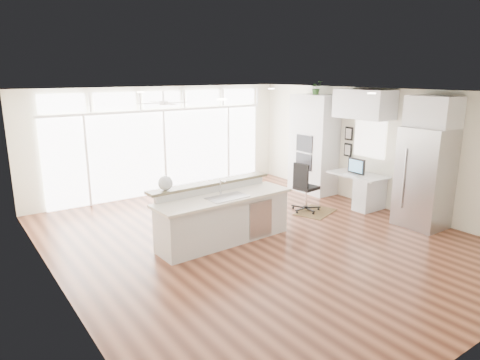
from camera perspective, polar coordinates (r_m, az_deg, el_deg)
floor at (r=8.11m, az=2.47°, el=-7.86°), size 7.00×8.00×0.02m
ceiling at (r=7.53m, az=2.69°, el=11.64°), size 7.00×8.00×0.02m
wall_back at (r=11.08m, az=-10.29°, el=5.20°), size 7.00×0.04×2.70m
wall_left at (r=6.26m, az=-23.62°, el=-2.59°), size 0.04×8.00×2.70m
wall_right at (r=10.20m, az=18.31°, el=3.95°), size 0.04×8.00×2.70m
glass_wall at (r=11.08m, az=-10.09°, el=3.63°), size 5.80×0.06×2.08m
transom_row at (r=10.92m, az=-10.39°, el=10.50°), size 5.90×0.06×0.40m
desk_window at (r=10.32m, az=16.93°, el=5.29°), size 0.04×0.85×0.85m
ceiling_fan at (r=9.67m, az=-10.20°, el=10.67°), size 1.16×1.16×0.32m
recessed_lights at (r=7.69m, az=1.75°, el=11.55°), size 3.40×3.00×0.02m
oven_cabinet at (r=11.13m, az=9.80°, el=4.73°), size 0.64×1.20×2.50m
desk_nook at (r=10.30m, az=15.34°, el=-1.28°), size 0.72×1.30×0.76m
upper_cabinets at (r=10.01m, az=16.22°, el=9.70°), size 0.64×1.30×0.64m
refrigerator at (r=9.22m, az=23.40°, el=0.26°), size 0.76×0.90×2.00m
fridge_cabinet at (r=9.08m, az=24.41°, el=8.30°), size 0.64×0.90×0.60m
framed_photos at (r=10.73m, az=14.26°, el=4.97°), size 0.06×0.22×0.80m
kitchen_island at (r=7.79m, az=-2.13°, el=-4.59°), size 2.69×1.11×1.05m
rug at (r=9.71m, az=10.03°, el=-4.22°), size 1.07×0.92×0.01m
office_chair at (r=9.62m, az=8.84°, el=-0.95°), size 0.64×0.60×1.10m
fishbowl at (r=7.45m, az=-9.93°, el=-0.40°), size 0.31×0.31×0.26m
monitor at (r=10.11m, az=15.26°, el=1.81°), size 0.10×0.48×0.40m
keyboard at (r=10.02m, az=14.57°, el=0.64°), size 0.13×0.35×0.02m
potted_plant at (r=10.99m, az=10.10°, el=11.84°), size 0.30×0.33×0.26m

